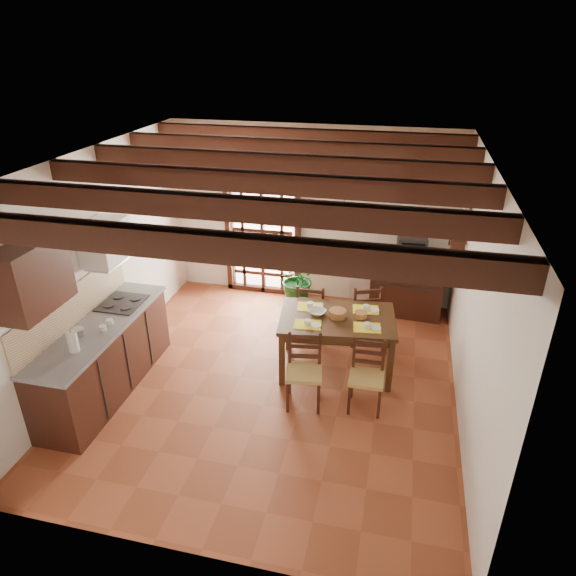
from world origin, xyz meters
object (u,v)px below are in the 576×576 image
(chair_far_left, at_px, (312,321))
(chair_near_left, at_px, (304,383))
(kitchen_counter, at_px, (104,357))
(chair_near_right, at_px, (366,388))
(potted_plant, at_px, (299,279))
(pendant_lamp, at_px, (343,216))
(chair_far_right, at_px, (363,323))
(sideboard, at_px, (407,286))
(crt_tv, at_px, (412,247))
(dining_table, at_px, (337,324))

(chair_far_left, bearing_deg, chair_near_left, 96.45)
(kitchen_counter, xyz_separation_m, chair_near_right, (3.13, 0.37, -0.20))
(kitchen_counter, relative_size, potted_plant, 1.12)
(pendant_lamp, bearing_deg, potted_plant, 120.88)
(chair_far_right, distance_m, sideboard, 1.16)
(crt_tv, xyz_separation_m, pendant_lamp, (-0.85, -1.66, 0.96))
(chair_near_left, xyz_separation_m, crt_tv, (1.12, 2.54, 0.83))
(kitchen_counter, bearing_deg, sideboard, 38.65)
(kitchen_counter, height_order, crt_tv, kitchen_counter)
(chair_far_right, distance_m, pendant_lamp, 1.93)
(chair_near_right, bearing_deg, kitchen_counter, -174.16)
(chair_near_left, height_order, pendant_lamp, pendant_lamp)
(chair_far_right, bearing_deg, pendant_lamp, 46.97)
(kitchen_counter, xyz_separation_m, chair_near_left, (2.41, 0.28, -0.19))
(dining_table, bearing_deg, potted_plant, 111.90)
(chair_near_left, distance_m, pendant_lamp, 2.02)
(kitchen_counter, bearing_deg, chair_far_right, 31.90)
(sideboard, distance_m, potted_plant, 1.68)
(chair_far_right, height_order, sideboard, chair_far_right)
(sideboard, height_order, potted_plant, potted_plant)
(chair_far_left, bearing_deg, pendant_lamp, 126.78)
(chair_far_left, height_order, sideboard, sideboard)
(potted_plant, bearing_deg, pendant_lamp, -59.12)
(chair_near_right, distance_m, chair_far_right, 1.48)
(chair_far_right, height_order, pendant_lamp, pendant_lamp)
(chair_far_left, bearing_deg, chair_near_right, 122.53)
(dining_table, height_order, chair_far_right, chair_far_right)
(chair_near_right, height_order, pendant_lamp, pendant_lamp)
(chair_near_right, bearing_deg, chair_near_left, -173.77)
(kitchen_counter, distance_m, chair_far_right, 3.48)
(kitchen_counter, distance_m, pendant_lamp, 3.33)
(chair_near_right, xyz_separation_m, potted_plant, (-1.24, 2.11, 0.30))
(crt_tv, distance_m, potted_plant, 1.76)
(dining_table, bearing_deg, sideboard, 57.10)
(chair_near_right, bearing_deg, crt_tv, 79.85)
(sideboard, xyz_separation_m, potted_plant, (-1.64, -0.35, 0.11))
(dining_table, relative_size, crt_tv, 3.43)
(kitchen_counter, height_order, chair_far_right, kitchen_counter)
(chair_near_left, relative_size, pendant_lamp, 1.06)
(chair_near_left, bearing_deg, sideboard, 57.26)
(potted_plant, height_order, pendant_lamp, pendant_lamp)
(kitchen_counter, distance_m, chair_near_left, 2.44)
(chair_far_right, bearing_deg, chair_near_right, 75.72)
(chair_far_right, bearing_deg, crt_tv, -142.02)
(kitchen_counter, xyz_separation_m, crt_tv, (3.53, 2.82, 0.64))
(dining_table, distance_m, chair_far_right, 0.91)
(chair_near_right, bearing_deg, potted_plant, 119.60)
(chair_far_left, bearing_deg, dining_table, 122.54)
(dining_table, xyz_separation_m, chair_far_right, (0.27, 0.78, -0.39))
(chair_far_right, bearing_deg, chair_near_left, 49.64)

